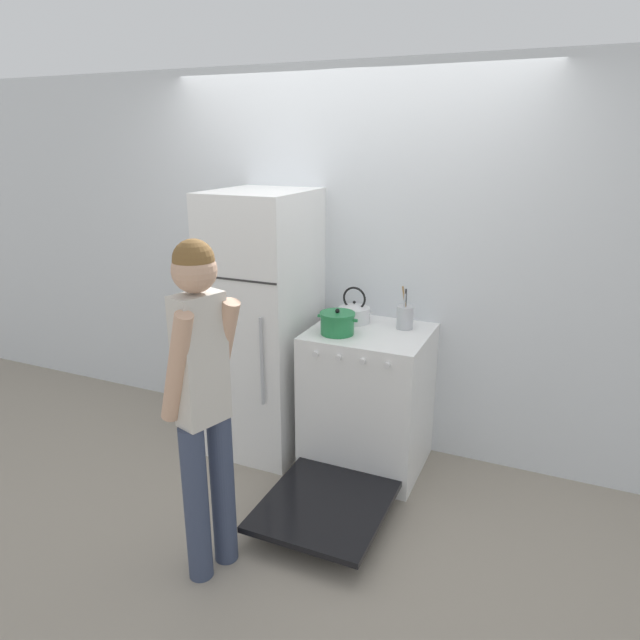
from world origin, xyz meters
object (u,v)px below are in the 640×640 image
Objects in this scene: stove_range at (366,402)px; utensil_jar at (405,317)px; tea_kettle at (354,312)px; person at (203,395)px; dutch_oven_pot at (337,323)px; refrigerator at (264,324)px.

stove_range is 5.06× the size of utensil_jar.
tea_kettle is 1.39m from person.
utensil_jar is 1.49m from person.
dutch_oven_pot is 0.44m from utensil_jar.
dutch_oven_pot is at bearing -151.15° from stove_range.
stove_range is at bearing -1.05° from refrigerator.
tea_kettle is 0.15× the size of person.
utensil_jar reaches higher than stove_range.
utensil_jar is at bearing 43.51° from stove_range.
tea_kettle reaches higher than stove_range.
person is at bearing -73.47° from refrigerator.
person is at bearing -99.49° from tea_kettle.
refrigerator reaches higher than person.
dutch_oven_pot is 0.26m from tea_kettle.
dutch_oven_pot is at bearing -10.32° from refrigerator.
utensil_jar is at bearing 9.87° from refrigerator.
person is (-0.38, -1.20, 0.50)m from stove_range.
person reaches higher than stove_range.
stove_range is (0.74, -0.01, -0.42)m from refrigerator.
tea_kettle is at bearing -179.02° from utensil_jar.
refrigerator is at bearing -165.22° from tea_kettle.
refrigerator is 6.80× the size of dutch_oven_pot.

